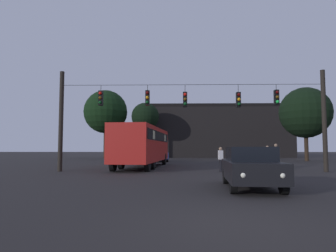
{
  "coord_description": "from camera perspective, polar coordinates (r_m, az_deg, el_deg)",
  "views": [
    {
      "loc": [
        -1.04,
        -6.0,
        1.48
      ],
      "look_at": [
        -1.57,
        17.08,
        3.16
      ],
      "focal_mm": 32.42,
      "sensor_mm": 36.0,
      "label": 1
    }
  ],
  "objects": [
    {
      "name": "pedestrian_crossing_center",
      "position": [
        19.4,
        9.87,
        -5.93
      ],
      "size": [
        0.28,
        0.39,
        1.54
      ],
      "color": "black",
      "rests_on": "ground"
    },
    {
      "name": "pedestrian_crossing_left",
      "position": [
        22.2,
        18.21,
        -5.37
      ],
      "size": [
        0.33,
        0.41,
        1.64
      ],
      "color": "black",
      "rests_on": "ground"
    },
    {
      "name": "tree_right_far",
      "position": [
        38.39,
        24.4,
        2.28
      ],
      "size": [
        5.84,
        5.84,
        8.47
      ],
      "color": "#2D2116",
      "rests_on": "ground"
    },
    {
      "name": "tree_left_silhouette",
      "position": [
        44.75,
        -11.64,
        2.61
      ],
      "size": [
        6.23,
        6.23,
        9.82
      ],
      "color": "#2D2116",
      "rests_on": "ground"
    },
    {
      "name": "corner_building",
      "position": [
        51.15,
        9.33,
        -1.13
      ],
      "size": [
        22.25,
        9.57,
        8.26
      ],
      "color": "black",
      "rests_on": "ground"
    },
    {
      "name": "car_near_right",
      "position": [
        11.7,
        15.25,
        -7.36
      ],
      "size": [
        2.14,
        4.44,
        1.52
      ],
      "color": "black",
      "rests_on": "ground"
    },
    {
      "name": "city_bus",
      "position": [
        23.37,
        -4.67,
        -3.19
      ],
      "size": [
        3.49,
        11.18,
        3.0
      ],
      "color": "#B21E19",
      "rests_on": "ground"
    },
    {
      "name": "tree_behind_building",
      "position": [
        43.28,
        -4.3,
        1.72
      ],
      "size": [
        3.94,
        3.94,
        7.92
      ],
      "color": "black",
      "rests_on": "ground"
    },
    {
      "name": "pedestrian_trailing",
      "position": [
        19.55,
        15.85,
        -5.84
      ],
      "size": [
        0.36,
        0.42,
        1.53
      ],
      "color": "black",
      "rests_on": "ground"
    },
    {
      "name": "overhead_signal_span",
      "position": [
        19.31,
        4.28,
        2.47
      ],
      "size": [
        16.97,
        0.44,
        6.42
      ],
      "color": "black",
      "rests_on": "ground"
    },
    {
      "name": "car_far_left",
      "position": [
        33.09,
        -1.73,
        -5.34
      ],
      "size": [
        2.24,
        4.47,
        1.52
      ],
      "color": "navy",
      "rests_on": "ground"
    },
    {
      "name": "pedestrian_crossing_right",
      "position": [
        18.41,
        12.99,
        -6.04
      ],
      "size": [
        0.25,
        0.37,
        1.51
      ],
      "color": "black",
      "rests_on": "ground"
    },
    {
      "name": "pedestrian_near_bus",
      "position": [
        23.81,
        19.65,
        -5.01
      ],
      "size": [
        0.36,
        0.42,
        1.79
      ],
      "color": "black",
      "rests_on": "ground"
    },
    {
      "name": "ground_plane",
      "position": [
        30.55,
        3.29,
        -6.92
      ],
      "size": [
        168.0,
        168.0,
        0.0
      ],
      "primitive_type": "plane",
      "color": "black",
      "rests_on": "ground"
    }
  ]
}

